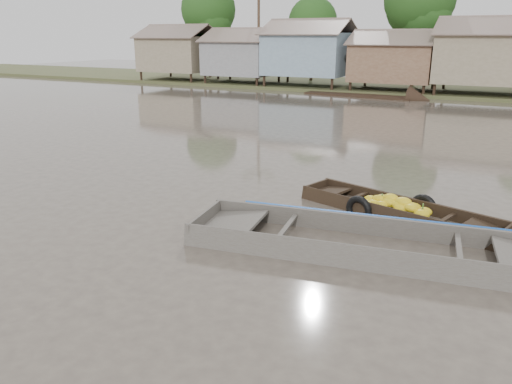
% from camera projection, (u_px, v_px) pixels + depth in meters
% --- Properties ---
extents(ground, '(120.00, 120.00, 0.00)m').
position_uv_depth(ground, '(256.00, 240.00, 10.63)').
color(ground, '#4A4139').
rests_on(ground, ground).
extents(riverbank, '(120.00, 12.47, 10.22)m').
position_uv_depth(riverbank, '(499.00, 51.00, 35.38)').
color(riverbank, '#384723').
rests_on(riverbank, ground).
extents(banana_boat, '(5.14, 2.59, 0.72)m').
position_uv_depth(banana_boat, '(395.00, 210.00, 12.07)').
color(banana_boat, black).
rests_on(banana_boat, ground).
extents(viewer_boat, '(7.48, 2.95, 0.59)m').
position_uv_depth(viewer_boat, '(368.00, 248.00, 10.06)').
color(viewer_boat, '#453F3A').
rests_on(viewer_boat, ground).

